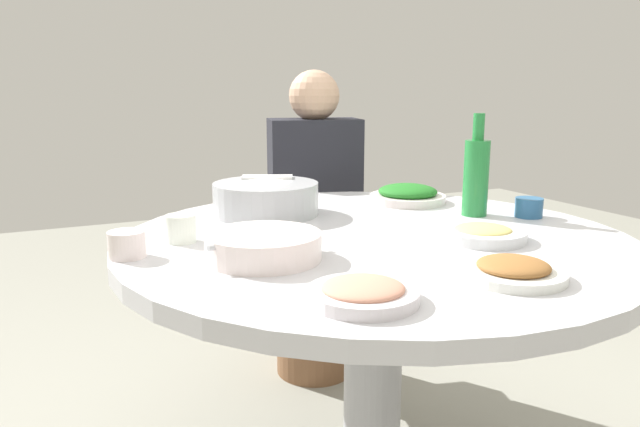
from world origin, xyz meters
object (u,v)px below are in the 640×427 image
Objects in this scene: green_bottle at (476,175)px; tea_cup_side at (529,208)px; dish_stirfry at (513,270)px; dish_noodles at (483,233)px; tea_cup_far at (127,244)px; rice_bowl at (266,198)px; round_dining_table at (374,287)px; stool_for_diner_left at (315,319)px; diner_left at (314,187)px; tea_cup_near at (181,229)px; soup_bowl at (264,247)px; dish_shrimp at (363,292)px; dish_greens at (408,195)px.

tea_cup_side is at bearing 144.64° from green_bottle.
dish_noodles is at bearing -119.15° from dish_stirfry.
rice_bowl is at bearing -145.48° from tea_cup_far.
round_dining_table is 6.19× the size of dish_noodles.
dish_noodles is at bearing 165.32° from tea_cup_far.
stool_for_diner_left is (-0.14, -1.23, -0.58)m from dish_stirfry.
dish_stirfry is at bearing 106.67° from rice_bowl.
green_bottle is (-0.54, 0.26, 0.07)m from rice_bowl.
diner_left reaches higher than stool_for_diner_left.
tea_cup_near is at bearing 46.17° from stool_for_diner_left.
round_dining_table is at bearing 174.47° from tea_cup_far.
diner_left is at bearing -120.42° from soup_bowl.
dish_shrimp is 2.71× the size of tea_cup_near.
tea_cup_side is at bearing -152.67° from dish_noodles.
dish_noodles is at bearing 126.56° from rice_bowl.
dish_stirfry is at bearing 177.98° from dish_shrimp.
dish_shrimp is 1.43m from stool_for_diner_left.
tea_cup_far is (0.33, -0.45, 0.01)m from dish_shrimp.
soup_bowl is 1.05m from diner_left.
dish_stirfry is 1.37m from stool_for_diner_left.
tea_cup_far reaches higher than dish_shrimp.
tea_cup_side is at bearing 109.21° from stool_for_diner_left.
rice_bowl is 0.47m from dish_greens.
tea_cup_near reaches higher than tea_cup_side.
stool_for_diner_left is (0.29, -0.82, -0.59)m from tea_cup_side.
dish_noodles is (-0.21, 0.15, 0.15)m from round_dining_table.
rice_bowl reaches higher than stool_for_diner_left.
dish_noodles is 2.87× the size of tea_cup_near.
tea_cup_far reaches higher than tea_cup_side.
rice_bowl is 0.60m from green_bottle.
soup_bowl is 0.75m from dish_greens.
soup_bowl is 0.82m from tea_cup_side.
diner_left reaches higher than tea_cup_near.
dish_noodles is at bearing 172.74° from soup_bowl.
green_bottle is (-0.37, -0.09, 0.25)m from round_dining_table.
dish_noodles is (-0.53, 0.07, -0.01)m from soup_bowl.
rice_bowl is 3.95× the size of tea_cup_side.
soup_bowl is 1.31× the size of dish_stirfry.
green_bottle reaches higher than soup_bowl.
green_bottle is at bearing 176.43° from tea_cup_near.
round_dining_table is 1.65× the size of diner_left.
dish_greens reaches higher than dish_shrimp.
dish_greens is 1.20× the size of dish_stirfry.
tea_cup_near reaches higher than soup_bowl.
soup_bowl and dish_greens have the same top height.
dish_greens is (-0.10, -0.48, 0.01)m from dish_noodles.
tea_cup_far is 0.10× the size of diner_left.
tea_cup_side is (-0.95, 0.14, -0.01)m from tea_cup_near.
tea_cup_side is (-0.43, -0.41, 0.01)m from dish_stirfry.
dish_greens is at bearing -60.37° from tea_cup_side.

